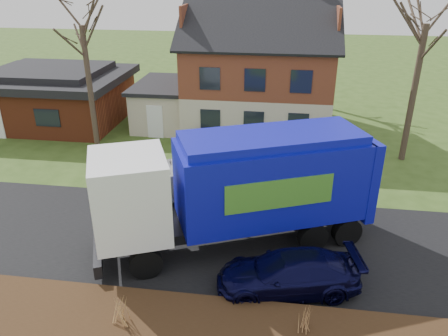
# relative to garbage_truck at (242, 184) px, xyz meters

# --- Properties ---
(ground) EXTENTS (120.00, 120.00, 0.00)m
(ground) POSITION_rel_garbage_truck_xyz_m (-2.37, 0.03, -2.56)
(ground) COLOR #324B19
(ground) RESTS_ON ground
(road) EXTENTS (80.00, 7.00, 0.02)m
(road) POSITION_rel_garbage_truck_xyz_m (-2.37, 0.03, -2.55)
(road) COLOR black
(road) RESTS_ON ground
(mulch_verge) EXTENTS (80.00, 3.50, 0.30)m
(mulch_verge) POSITION_rel_garbage_truck_xyz_m (-2.37, -5.27, -2.41)
(mulch_verge) COLOR black
(mulch_verge) RESTS_ON ground
(main_house) EXTENTS (12.95, 8.95, 9.26)m
(main_house) POSITION_rel_garbage_truck_xyz_m (-0.88, 13.94, 1.46)
(main_house) COLOR beige
(main_house) RESTS_ON ground
(ranch_house) EXTENTS (9.80, 8.20, 3.70)m
(ranch_house) POSITION_rel_garbage_truck_xyz_m (-14.37, 13.03, -0.75)
(ranch_house) COLOR brown
(ranch_house) RESTS_ON ground
(garbage_truck) EXTENTS (10.64, 6.59, 4.45)m
(garbage_truck) POSITION_rel_garbage_truck_xyz_m (0.00, 0.00, 0.00)
(garbage_truck) COLOR black
(garbage_truck) RESTS_ON ground
(silver_sedan) EXTENTS (5.40, 3.73, 1.69)m
(silver_sedan) POSITION_rel_garbage_truck_xyz_m (-2.59, 3.48, -1.72)
(silver_sedan) COLOR #AFB1B7
(silver_sedan) RESTS_ON ground
(navy_wagon) EXTENTS (5.01, 2.85, 1.37)m
(navy_wagon) POSITION_rel_garbage_truck_xyz_m (1.81, -2.54, -1.88)
(navy_wagon) COLOR black
(navy_wagon) RESTS_ON ground
(tree_front_west) EXTENTS (3.33, 3.33, 9.91)m
(tree_front_west) POSITION_rel_garbage_truck_xyz_m (-9.17, 7.78, 5.60)
(tree_front_west) COLOR #423428
(tree_front_west) RESTS_ON ground
(grass_clump_mid) EXTENTS (0.36, 0.30, 1.01)m
(grass_clump_mid) POSITION_rel_garbage_truck_xyz_m (-2.99, -5.09, -1.76)
(grass_clump_mid) COLOR tan
(grass_clump_mid) RESTS_ON mulch_verge
(grass_clump_east) EXTENTS (0.33, 0.27, 0.83)m
(grass_clump_east) POSITION_rel_garbage_truck_xyz_m (2.30, -4.64, -1.85)
(grass_clump_east) COLOR #A37548
(grass_clump_east) RESTS_ON mulch_verge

